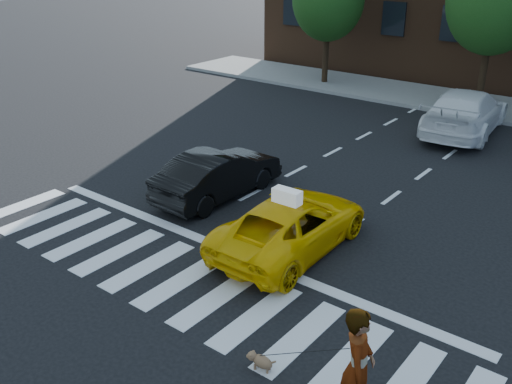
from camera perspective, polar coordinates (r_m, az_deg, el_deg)
ground at (r=12.16m, az=-7.50°, el=-8.83°), size 120.00×120.00×0.00m
crosswalk at (r=12.16m, az=-7.50°, el=-8.81°), size 13.00×2.40×0.01m
stop_line at (r=13.15m, az=-2.56°, el=-5.90°), size 12.00×0.30×0.01m
sidewalk_far at (r=26.44m, az=20.57°, el=8.25°), size 30.00×4.00×0.15m
taxi at (r=13.00m, az=3.55°, el=-3.24°), size 2.15×4.46×1.22m
black_sedan at (r=15.65m, az=-3.81°, el=1.81°), size 1.46×4.04×1.32m
white_suv at (r=22.34m, az=20.21°, el=7.57°), size 2.81×5.75×1.61m
woman at (r=8.59m, az=10.13°, el=-16.88°), size 0.71×0.84×1.95m
dog at (r=9.80m, az=0.41°, el=-16.51°), size 0.54×0.28×0.31m
taxi_sign at (r=12.52m, az=3.12°, el=-0.42°), size 0.66×0.30×0.32m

